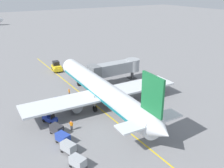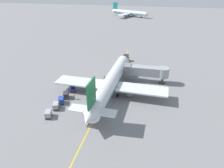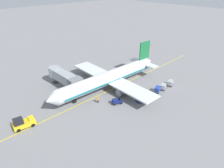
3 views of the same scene
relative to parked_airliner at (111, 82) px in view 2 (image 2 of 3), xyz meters
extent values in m
plane|color=slate|center=(-1.06, -0.66, -3.19)|extent=(400.00, 400.00, 0.00)
cube|color=gold|center=(-1.06, -0.66, -3.18)|extent=(0.24, 80.00, 0.01)
cylinder|color=silver|center=(0.01, 0.27, 0.10)|extent=(4.85, 32.11, 3.70)
cube|color=#14707A|center=(0.01, 0.27, -0.36)|extent=(4.80, 29.56, 0.44)
cone|color=silver|center=(0.63, 17.46, 0.10)|extent=(3.71, 2.53, 3.63)
cone|color=silver|center=(-0.62, -17.12, 0.40)|extent=(3.24, 2.91, 3.14)
cube|color=black|center=(0.57, 15.66, 0.75)|extent=(2.81, 1.20, 0.60)
cube|color=silver|center=(-0.03, -0.73, -0.55)|extent=(30.17, 6.28, 0.36)
cylinder|color=gray|center=(-5.49, 0.27, -1.80)|extent=(2.11, 3.27, 2.00)
cylinder|color=gray|center=(5.50, -0.13, -1.80)|extent=(2.11, 3.27, 2.00)
cube|color=#196B38|center=(-0.53, -14.72, 4.70)|extent=(0.48, 4.41, 5.50)
cube|color=silver|center=(-0.52, -14.52, 0.65)|extent=(10.09, 2.96, 0.24)
cylinder|color=black|center=(0.41, 11.47, -2.64)|extent=(0.49, 1.12, 1.10)
cylinder|color=gray|center=(0.41, 11.47, -1.09)|extent=(0.24, 0.24, 2.00)
cylinder|color=black|center=(-2.36, -1.64, -2.64)|extent=(0.49, 1.12, 1.10)
cylinder|color=gray|center=(-2.36, -1.64, -1.09)|extent=(0.24, 0.24, 2.00)
cylinder|color=black|center=(2.24, -1.81, -2.64)|extent=(0.49, 1.12, 1.10)
cylinder|color=gray|center=(2.24, -1.81, -1.09)|extent=(0.24, 0.24, 2.00)
cube|color=#93999E|center=(8.00, 8.99, 0.30)|extent=(11.24, 2.80, 2.60)
cube|color=slate|center=(3.18, 8.99, 0.30)|extent=(2.00, 3.50, 2.99)
cylinder|color=#93999E|center=(13.62, 8.99, 0.30)|extent=(3.36, 3.36, 2.86)
cylinder|color=#4C4C51|center=(13.62, 8.99, -2.09)|extent=(0.70, 0.70, 2.19)
cube|color=#38383A|center=(13.62, 8.99, -3.11)|extent=(1.80, 1.80, 0.16)
cube|color=gold|center=(-0.05, 24.30, -2.34)|extent=(2.82, 4.67, 0.90)
cube|color=black|center=(0.09, 25.28, -1.34)|extent=(1.90, 2.07, 1.10)
cube|color=gold|center=(-0.28, 22.78, -1.71)|extent=(2.01, 1.36, 0.36)
cylinder|color=black|center=(0.66, 22.75, -2.79)|extent=(0.46, 0.84, 0.80)
cylinder|color=black|center=(-1.19, 23.02, -2.79)|extent=(0.46, 0.84, 0.80)
cylinder|color=black|center=(1.08, 25.58, -2.79)|extent=(0.46, 0.84, 0.80)
cylinder|color=black|center=(-0.77, 25.85, -2.79)|extent=(0.46, 0.84, 0.80)
cube|color=navy|center=(-7.29, 4.06, -2.56)|extent=(2.13, 2.77, 0.70)
cube|color=navy|center=(-7.01, 4.69, -1.99)|extent=(1.36, 1.38, 0.44)
cube|color=black|center=(-7.58, 3.44, -1.89)|extent=(0.83, 0.49, 0.64)
cylinder|color=black|center=(-7.24, 4.18, -1.91)|extent=(0.18, 0.27, 0.54)
cylinder|color=black|center=(-7.42, 5.08, -2.91)|extent=(0.41, 0.59, 0.56)
cylinder|color=black|center=(-6.44, 4.64, -2.91)|extent=(0.41, 0.59, 0.56)
cylinder|color=black|center=(-8.15, 3.49, -2.91)|extent=(0.41, 0.59, 0.56)
cylinder|color=black|center=(-7.16, 3.04, -2.91)|extent=(0.41, 0.59, 0.56)
cube|color=#1E339E|center=(-10.52, -1.05, -2.56)|extent=(2.16, 2.77, 0.70)
cube|color=#1E339E|center=(-10.81, -0.43, -1.99)|extent=(1.37, 1.39, 0.44)
cube|color=black|center=(-10.22, -1.67, -1.89)|extent=(0.83, 0.51, 0.64)
cylinder|color=black|center=(-10.57, -0.94, -1.91)|extent=(0.19, 0.27, 0.54)
cylinder|color=black|center=(-11.38, -0.49, -2.91)|extent=(0.42, 0.59, 0.56)
cylinder|color=black|center=(-10.41, -0.03, -2.91)|extent=(0.42, 0.59, 0.56)
cylinder|color=black|center=(-10.63, -2.07, -2.91)|extent=(0.42, 0.59, 0.56)
cylinder|color=black|center=(-9.65, -1.61, -2.91)|extent=(0.42, 0.59, 0.56)
cube|color=#4C4C51|center=(-10.80, -5.15, -2.77)|extent=(1.93, 2.50, 0.12)
cube|color=#2D2D33|center=(-10.80, -5.15, -2.16)|extent=(1.84, 2.37, 1.10)
cylinder|color=#4C4C51|center=(-11.26, -3.78, -2.78)|extent=(0.29, 0.69, 0.07)
cylinder|color=black|center=(-11.59, -4.55, -3.01)|extent=(0.23, 0.38, 0.36)
cylinder|color=black|center=(-10.54, -4.19, -3.01)|extent=(0.23, 0.38, 0.36)
cylinder|color=black|center=(-11.06, -6.11, -3.01)|extent=(0.23, 0.38, 0.36)
cylinder|color=black|center=(-10.01, -5.76, -3.01)|extent=(0.23, 0.38, 0.36)
cube|color=#4C4C51|center=(-10.88, -7.89, -2.77)|extent=(1.93, 2.50, 0.12)
cube|color=#233D9E|center=(-10.88, -7.89, -2.16)|extent=(1.84, 2.37, 1.10)
cylinder|color=#4C4C51|center=(-11.34, -6.52, -2.78)|extent=(0.29, 0.69, 0.07)
cylinder|color=black|center=(-11.67, -7.28, -3.01)|extent=(0.23, 0.38, 0.36)
cylinder|color=black|center=(-10.62, -6.93, -3.01)|extent=(0.23, 0.38, 0.36)
cylinder|color=black|center=(-11.14, -8.85, -3.01)|extent=(0.23, 0.38, 0.36)
cylinder|color=black|center=(-10.09, -8.50, -3.01)|extent=(0.23, 0.38, 0.36)
cube|color=#4C4C51|center=(-11.06, -10.38, -2.77)|extent=(1.93, 2.50, 0.12)
cube|color=#999EA3|center=(-11.06, -10.38, -2.16)|extent=(1.84, 2.37, 1.10)
cylinder|color=#4C4C51|center=(-11.53, -9.01, -2.78)|extent=(0.29, 0.69, 0.07)
cylinder|color=black|center=(-11.85, -9.78, -3.01)|extent=(0.23, 0.38, 0.36)
cylinder|color=black|center=(-10.80, -9.42, -3.01)|extent=(0.23, 0.38, 0.36)
cylinder|color=black|center=(-11.32, -11.34, -3.01)|extent=(0.23, 0.38, 0.36)
cylinder|color=black|center=(-10.28, -10.99, -3.01)|extent=(0.23, 0.38, 0.36)
cube|color=#4C4C51|center=(-11.22, -13.82, -2.77)|extent=(1.93, 2.50, 0.12)
cube|color=#999EA3|center=(-11.22, -13.82, -2.16)|extent=(1.84, 2.37, 1.10)
cylinder|color=#4C4C51|center=(-11.69, -12.45, -2.78)|extent=(0.29, 0.69, 0.07)
cylinder|color=black|center=(-12.01, -13.21, -3.01)|extent=(0.23, 0.38, 0.36)
cylinder|color=black|center=(-10.96, -12.86, -3.01)|extent=(0.23, 0.38, 0.36)
cylinder|color=black|center=(-11.48, -14.78, -3.01)|extent=(0.23, 0.38, 0.36)
cylinder|color=black|center=(-10.44, -14.43, -3.01)|extent=(0.23, 0.38, 0.36)
cylinder|color=#232328|center=(-8.53, -5.21, -2.76)|extent=(0.15, 0.15, 0.85)
cylinder|color=#232328|center=(-8.39, -5.36, -2.76)|extent=(0.15, 0.15, 0.85)
cube|color=orange|center=(-8.46, -5.28, -2.04)|extent=(0.43, 0.44, 0.60)
cylinder|color=orange|center=(-8.62, -5.10, -2.09)|extent=(0.22, 0.23, 0.57)
cylinder|color=orange|center=(-8.29, -5.47, -2.09)|extent=(0.22, 0.23, 0.57)
sphere|color=beige|center=(-8.46, -5.28, -1.61)|extent=(0.22, 0.22, 0.22)
cube|color=red|center=(-8.46, -5.28, -1.59)|extent=(0.24, 0.25, 0.10)
cylinder|color=#232328|center=(-3.67, 7.11, -2.76)|extent=(0.15, 0.15, 0.85)
cylinder|color=#232328|center=(-3.64, 7.30, -2.76)|extent=(0.15, 0.15, 0.85)
cube|color=orange|center=(-3.65, 7.21, -2.04)|extent=(0.29, 0.41, 0.60)
cylinder|color=orange|center=(-3.69, 6.96, -2.09)|extent=(0.12, 0.23, 0.57)
cylinder|color=orange|center=(-3.62, 7.45, -2.09)|extent=(0.12, 0.23, 0.57)
sphere|color=beige|center=(-3.65, 7.21, -1.61)|extent=(0.22, 0.22, 0.22)
cube|color=red|center=(-3.65, 7.21, -1.59)|extent=(0.12, 0.27, 0.10)
cylinder|color=silver|center=(-12.89, 126.83, -0.07)|extent=(29.44, 14.87, 3.52)
cube|color=#14707A|center=(-12.89, 126.83, -0.51)|extent=(27.20, 13.97, 0.42)
cone|color=silver|center=(2.21, 120.58, -0.07)|extent=(3.42, 4.05, 3.44)
cone|color=silver|center=(-28.16, 133.15, 0.22)|extent=(3.60, 3.78, 2.99)
cube|color=black|center=(0.63, 121.24, 0.55)|extent=(1.97, 2.84, 0.57)
cube|color=silver|center=(-13.76, 127.19, -0.68)|extent=(15.46, 28.22, 0.34)
cylinder|color=gray|center=(-11.06, 131.73, -1.87)|extent=(3.54, 2.92, 1.90)
cylinder|color=gray|center=(-15.06, 122.07, -1.87)|extent=(3.54, 2.92, 1.90)
cube|color=#14707A|center=(-26.05, 132.28, 4.30)|extent=(3.98, 1.88, 5.22)
cube|color=silver|center=(-25.88, 132.20, 0.46)|extent=(5.91, 9.72, 0.23)
cylinder|color=black|center=(-3.05, 122.76, -2.66)|extent=(1.13, 0.79, 1.04)
cylinder|color=gray|center=(-3.05, 122.76, -1.19)|extent=(0.23, 0.23, 1.90)
cylinder|color=black|center=(-13.81, 129.58, -2.66)|extent=(1.13, 0.79, 1.04)
cylinder|color=gray|center=(-13.81, 129.58, -1.19)|extent=(0.23, 0.23, 1.90)
cylinder|color=black|center=(-15.48, 125.54, -2.66)|extent=(1.13, 0.79, 1.04)
cylinder|color=gray|center=(-15.48, 125.54, -1.19)|extent=(0.23, 0.23, 1.90)
camera|label=1|loc=(-20.86, -37.56, 18.12)|focal=40.05mm
camera|label=2|loc=(10.91, -47.88, 24.64)|focal=33.14mm
camera|label=3|loc=(-36.73, 34.15, 24.45)|focal=32.28mm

